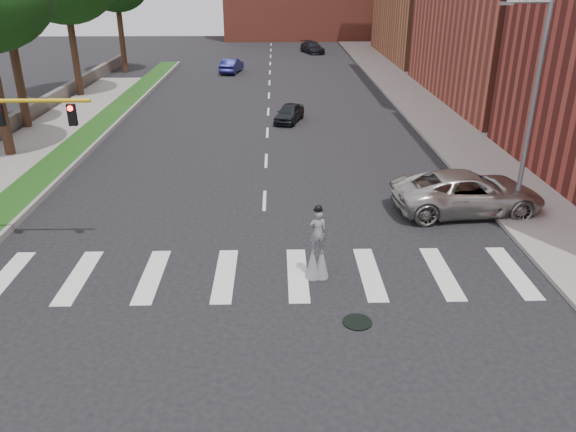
% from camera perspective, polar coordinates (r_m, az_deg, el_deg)
% --- Properties ---
extents(ground_plane, '(160.00, 160.00, 0.00)m').
position_cam_1_polar(ground_plane, '(19.13, -2.79, -7.49)').
color(ground_plane, black).
rests_on(ground_plane, ground).
extents(grass_median, '(2.00, 60.00, 0.25)m').
position_cam_1_polar(grass_median, '(39.53, -19.20, 8.08)').
color(grass_median, '#174012').
rests_on(grass_median, ground).
extents(median_curb, '(0.20, 60.00, 0.28)m').
position_cam_1_polar(median_curb, '(39.22, -17.73, 8.18)').
color(median_curb, gray).
rests_on(median_curb, ground).
extents(sidewalk_right, '(5.00, 90.00, 0.18)m').
position_cam_1_polar(sidewalk_right, '(44.15, 14.67, 10.12)').
color(sidewalk_right, gray).
rests_on(sidewalk_right, ground).
extents(stone_wall, '(0.50, 56.00, 1.10)m').
position_cam_1_polar(stone_wall, '(43.21, -25.56, 8.92)').
color(stone_wall, '#514C45').
rests_on(stone_wall, ground).
extents(manhole, '(0.90, 0.90, 0.04)m').
position_cam_1_polar(manhole, '(17.60, 7.04, -10.65)').
color(manhole, black).
rests_on(manhole, ground).
extents(streetlight, '(2.05, 0.20, 9.00)m').
position_cam_1_polar(streetlight, '(25.14, 23.44, 10.31)').
color(streetlight, slate).
rests_on(streetlight, ground).
extents(stilt_performer, '(0.84, 0.55, 2.75)m').
position_cam_1_polar(stilt_performer, '(19.37, 2.99, -3.55)').
color(stilt_performer, '#342115').
rests_on(stilt_performer, ground).
extents(suv_crossing, '(6.78, 3.53, 1.82)m').
position_cam_1_polar(suv_crossing, '(25.98, 17.78, 2.30)').
color(suv_crossing, '#ABA9A2').
rests_on(suv_crossing, ground).
extents(car_near, '(2.53, 3.99, 1.27)m').
position_cam_1_polar(car_near, '(40.33, 0.13, 10.43)').
color(car_near, black).
rests_on(car_near, ground).
extents(car_mid, '(2.35, 4.67, 1.47)m').
position_cam_1_polar(car_mid, '(60.93, -5.75, 14.95)').
color(car_mid, navy).
rests_on(car_mid, ground).
extents(car_far, '(3.38, 5.24, 1.41)m').
position_cam_1_polar(car_far, '(75.95, 2.48, 16.74)').
color(car_far, black).
rests_on(car_far, ground).
extents(tree_3, '(5.70, 5.70, 10.48)m').
position_cam_1_polar(tree_3, '(41.31, -26.85, 18.71)').
color(tree_3, '#342115').
rests_on(tree_3, ground).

